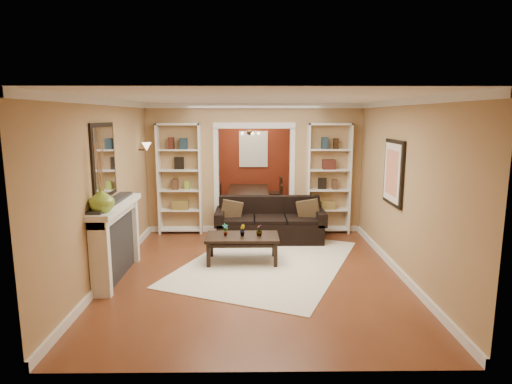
{
  "coord_description": "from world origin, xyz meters",
  "views": [
    {
      "loc": [
        -0.07,
        -7.77,
        2.45
      ],
      "look_at": [
        0.01,
        -0.8,
        1.2
      ],
      "focal_mm": 30.0,
      "sensor_mm": 36.0,
      "label": 1
    }
  ],
  "objects_px": {
    "bookshelf_left": "(180,179)",
    "dining_table": "(250,202)",
    "bookshelf_right": "(328,179)",
    "sofa": "(270,220)",
    "fireplace": "(118,241)",
    "coffee_table": "(242,249)"
  },
  "relations": [
    {
      "from": "sofa",
      "to": "bookshelf_right",
      "type": "height_order",
      "value": "bookshelf_right"
    },
    {
      "from": "bookshelf_left",
      "to": "bookshelf_right",
      "type": "bearing_deg",
      "value": 0.0
    },
    {
      "from": "bookshelf_left",
      "to": "dining_table",
      "type": "distance_m",
      "value": 2.41
    },
    {
      "from": "bookshelf_left",
      "to": "fireplace",
      "type": "relative_size",
      "value": 1.35
    },
    {
      "from": "bookshelf_right",
      "to": "dining_table",
      "type": "height_order",
      "value": "bookshelf_right"
    },
    {
      "from": "bookshelf_right",
      "to": "fireplace",
      "type": "relative_size",
      "value": 1.35
    },
    {
      "from": "coffee_table",
      "to": "bookshelf_left",
      "type": "distance_m",
      "value": 2.46
    },
    {
      "from": "sofa",
      "to": "fireplace",
      "type": "relative_size",
      "value": 1.26
    },
    {
      "from": "coffee_table",
      "to": "fireplace",
      "type": "xyz_separation_m",
      "value": [
        -1.87,
        -0.67,
        0.35
      ]
    },
    {
      "from": "bookshelf_right",
      "to": "fireplace",
      "type": "height_order",
      "value": "bookshelf_right"
    },
    {
      "from": "coffee_table",
      "to": "bookshelf_right",
      "type": "xyz_separation_m",
      "value": [
        1.77,
        1.86,
        0.92
      ]
    },
    {
      "from": "sofa",
      "to": "bookshelf_left",
      "type": "xyz_separation_m",
      "value": [
        -1.85,
        0.58,
        0.73
      ]
    },
    {
      "from": "bookshelf_right",
      "to": "fireplace",
      "type": "distance_m",
      "value": 4.47
    },
    {
      "from": "bookshelf_left",
      "to": "fireplace",
      "type": "height_order",
      "value": "bookshelf_left"
    },
    {
      "from": "bookshelf_left",
      "to": "sofa",
      "type": "bearing_deg",
      "value": -17.37
    },
    {
      "from": "coffee_table",
      "to": "dining_table",
      "type": "relative_size",
      "value": 0.68
    },
    {
      "from": "bookshelf_right",
      "to": "coffee_table",
      "type": "bearing_deg",
      "value": -133.59
    },
    {
      "from": "coffee_table",
      "to": "bookshelf_left",
      "type": "height_order",
      "value": "bookshelf_left"
    },
    {
      "from": "sofa",
      "to": "dining_table",
      "type": "relative_size",
      "value": 1.2
    },
    {
      "from": "sofa",
      "to": "bookshelf_left",
      "type": "distance_m",
      "value": 2.08
    },
    {
      "from": "fireplace",
      "to": "dining_table",
      "type": "bearing_deg",
      "value": 64.99
    },
    {
      "from": "bookshelf_right",
      "to": "sofa",
      "type": "bearing_deg",
      "value": -155.03
    }
  ]
}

